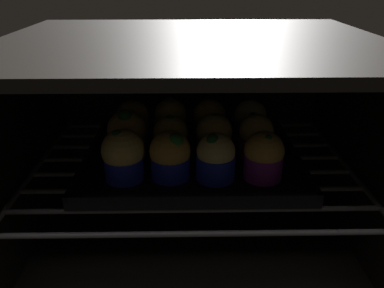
% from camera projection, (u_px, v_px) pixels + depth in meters
% --- Properties ---
extents(oven_cavity, '(0.59, 0.47, 0.37)m').
position_uv_depth(oven_cavity, '(192.00, 138.00, 0.69)').
color(oven_cavity, black).
rests_on(oven_cavity, ground).
extents(oven_rack, '(0.55, 0.42, 0.01)m').
position_uv_depth(oven_rack, '(192.00, 166.00, 0.67)').
color(oven_rack, '#4C494C').
rests_on(oven_rack, oven_cavity).
extents(baking_tray, '(0.37, 0.29, 0.02)m').
position_uv_depth(baking_tray, '(192.00, 159.00, 0.67)').
color(baking_tray, black).
rests_on(baking_tray, oven_rack).
extents(muffin_row0_col0, '(0.07, 0.07, 0.08)m').
position_uv_depth(muffin_row0_col0, '(123.00, 156.00, 0.58)').
color(muffin_row0_col0, '#1928B7').
rests_on(muffin_row0_col0, baking_tray).
extents(muffin_row0_col1, '(0.06, 0.06, 0.08)m').
position_uv_depth(muffin_row0_col1, '(170.00, 156.00, 0.58)').
color(muffin_row0_col1, '#1928B7').
rests_on(muffin_row0_col1, baking_tray).
extents(muffin_row0_col2, '(0.06, 0.06, 0.08)m').
position_uv_depth(muffin_row0_col2, '(216.00, 158.00, 0.58)').
color(muffin_row0_col2, '#1928B7').
rests_on(muffin_row0_col2, baking_tray).
extents(muffin_row0_col3, '(0.06, 0.06, 0.08)m').
position_uv_depth(muffin_row0_col3, '(264.00, 156.00, 0.58)').
color(muffin_row0_col3, '#7A238C').
rests_on(muffin_row0_col3, baking_tray).
extents(muffin_row1_col0, '(0.07, 0.07, 0.09)m').
position_uv_depth(muffin_row1_col0, '(127.00, 135.00, 0.65)').
color(muffin_row1_col0, silver).
rests_on(muffin_row1_col0, baking_tray).
extents(muffin_row1_col1, '(0.06, 0.06, 0.08)m').
position_uv_depth(muffin_row1_col1, '(171.00, 138.00, 0.65)').
color(muffin_row1_col1, '#1928B7').
rests_on(muffin_row1_col1, baking_tray).
extents(muffin_row1_col2, '(0.06, 0.06, 0.08)m').
position_uv_depth(muffin_row1_col2, '(214.00, 137.00, 0.65)').
color(muffin_row1_col2, red).
rests_on(muffin_row1_col2, baking_tray).
extents(muffin_row1_col3, '(0.06, 0.06, 0.08)m').
position_uv_depth(muffin_row1_col3, '(256.00, 137.00, 0.65)').
color(muffin_row1_col3, '#7A238C').
rests_on(muffin_row1_col3, baking_tray).
extents(muffin_row2_col0, '(0.06, 0.06, 0.08)m').
position_uv_depth(muffin_row2_col0, '(133.00, 122.00, 0.71)').
color(muffin_row2_col0, '#0C8C84').
rests_on(muffin_row2_col0, baking_tray).
extents(muffin_row2_col1, '(0.06, 0.06, 0.08)m').
position_uv_depth(muffin_row2_col1, '(170.00, 120.00, 0.72)').
color(muffin_row2_col1, '#0C8C84').
rests_on(muffin_row2_col1, baking_tray).
extents(muffin_row2_col2, '(0.06, 0.06, 0.08)m').
position_uv_depth(muffin_row2_col2, '(209.00, 120.00, 0.72)').
color(muffin_row2_col2, '#1928B7').
rests_on(muffin_row2_col2, baking_tray).
extents(muffin_row2_col3, '(0.06, 0.06, 0.08)m').
position_uv_depth(muffin_row2_col3, '(250.00, 120.00, 0.72)').
color(muffin_row2_col3, '#0C8C84').
rests_on(muffin_row2_col3, baking_tray).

